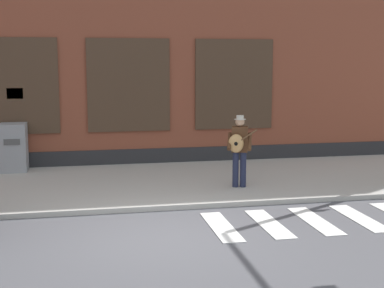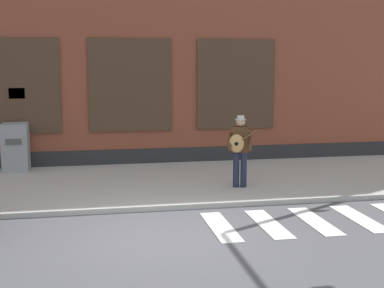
# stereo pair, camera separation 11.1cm
# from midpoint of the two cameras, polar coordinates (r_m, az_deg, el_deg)

# --- Properties ---
(ground_plane) EXTENTS (160.00, 160.00, 0.00)m
(ground_plane) POSITION_cam_midpoint_polar(r_m,az_deg,el_deg) (9.62, -3.50, -10.11)
(ground_plane) COLOR #4C4C51
(sidewalk) EXTENTS (28.00, 4.90, 0.11)m
(sidewalk) POSITION_cam_midpoint_polar(r_m,az_deg,el_deg) (13.67, -5.97, -4.21)
(sidewalk) COLOR #ADAAA3
(sidewalk) RESTS_ON ground
(building_backdrop) EXTENTS (28.00, 4.06, 8.63)m
(building_backdrop) POSITION_cam_midpoint_polar(r_m,az_deg,el_deg) (17.80, -7.60, 12.52)
(building_backdrop) COLOR brown
(building_backdrop) RESTS_ON ground
(crosswalk) EXTENTS (5.20, 1.90, 0.01)m
(crosswalk) POSITION_cam_midpoint_polar(r_m,az_deg,el_deg) (11.11, 14.97, -7.76)
(crosswalk) COLOR silver
(crosswalk) RESTS_ON ground
(busker) EXTENTS (0.72, 0.66, 1.74)m
(busker) POSITION_cam_midpoint_polar(r_m,az_deg,el_deg) (12.83, 4.80, -0.29)
(busker) COLOR #1E233D
(busker) RESTS_ON sidewalk
(utility_box) EXTENTS (0.70, 0.72, 1.33)m
(utility_box) POSITION_cam_midpoint_polar(r_m,az_deg,el_deg) (15.57, -18.66, -0.34)
(utility_box) COLOR gray
(utility_box) RESTS_ON sidewalk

